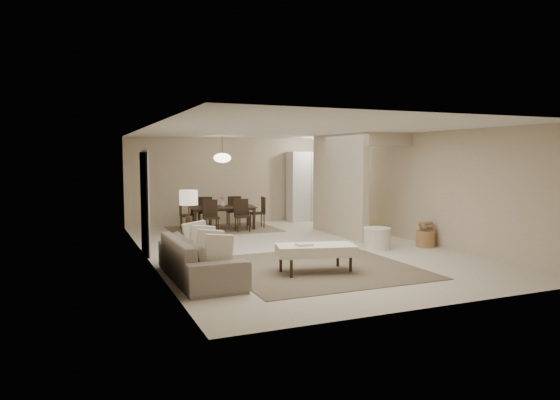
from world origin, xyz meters
name	(u,v)px	position (x,y,z in m)	size (l,w,h in m)	color
floor	(293,249)	(0.00, 0.00, 0.00)	(9.00, 9.00, 0.00)	beige
ceiling	(293,130)	(0.00, 0.00, 2.50)	(9.00, 9.00, 0.00)	white
back_wall	(230,181)	(0.00, 4.50, 1.25)	(6.00, 6.00, 0.00)	#C7B496
left_wall	(147,194)	(-3.00, 0.00, 1.25)	(9.00, 9.00, 0.00)	#C7B496
right_wall	(410,187)	(3.00, 0.00, 1.25)	(9.00, 9.00, 0.00)	#C7B496
partition	(338,185)	(1.80, 1.25, 1.25)	(0.15, 2.50, 2.50)	#C7B496
doorway	(144,204)	(-2.97, 0.60, 1.02)	(0.04, 0.90, 2.04)	black
pantry_cabinet	(307,186)	(2.35, 4.15, 1.05)	(1.20, 0.55, 2.10)	silver
flush_light	(320,139)	(2.30, 3.20, 2.46)	(0.44, 0.44, 0.05)	white
living_rug	(318,267)	(-0.34, -1.85, 0.01)	(3.20, 3.20, 0.01)	brown
sofa	(200,258)	(-2.45, -1.85, 0.34)	(0.90, 2.31, 0.67)	gray
ottoman_bench	(316,250)	(-0.54, -2.15, 0.38)	(1.43, 0.92, 0.47)	white
side_table	(189,250)	(-2.40, -0.85, 0.30)	(0.55, 0.55, 0.60)	black
table_lamp	(189,201)	(-2.40, -0.85, 1.16)	(0.32, 0.32, 0.76)	#432C1C
round_pouf	(377,238)	(1.65, -0.70, 0.22)	(0.57, 0.57, 0.45)	white
wicker_basket	(426,239)	(2.75, -0.92, 0.17)	(0.41, 0.41, 0.35)	brown
dining_rug	(223,229)	(-0.57, 3.33, 0.01)	(2.80, 2.10, 0.01)	#746548
dining_table	(223,218)	(-0.57, 3.33, 0.30)	(1.73, 0.97, 0.61)	black
dining_chairs	(223,214)	(-0.57, 3.33, 0.43)	(2.31, 1.78, 0.85)	black
vase	(223,204)	(-0.57, 3.33, 0.68)	(0.13, 0.13, 0.14)	white
yellow_mat	(368,233)	(2.68, 1.24, 0.01)	(0.93, 0.57, 0.01)	yellow
pendant_light	(222,158)	(-0.57, 3.33, 1.92)	(0.46, 0.46, 0.71)	#432C1C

